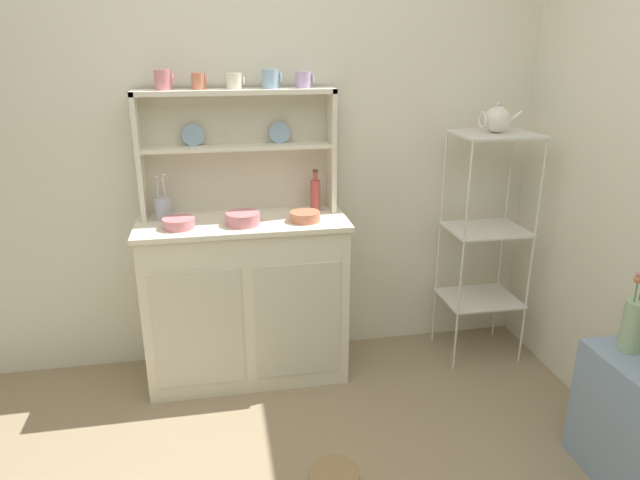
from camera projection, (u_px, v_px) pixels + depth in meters
The scene contains 17 objects.
wall_back at pixel (245, 137), 2.98m from camera, with size 3.84×0.05×2.50m, color silver.
hutch_cabinet at pixel (246, 297), 3.00m from camera, with size 1.05×0.45×0.88m.
hutch_shelf_unit at pixel (237, 141), 2.89m from camera, with size 0.98×0.18×0.63m.
bakers_rack at pixel (487, 222), 3.09m from camera, with size 0.41×0.34×1.28m.
side_shelf_blue at pixel (636, 424), 2.29m from camera, with size 0.28×0.48×0.54m, color #849EBC.
cup_rose_0 at pixel (163, 80), 2.69m from camera, with size 0.09×0.08×0.09m.
cup_terracotta_1 at pixel (199, 81), 2.72m from camera, with size 0.08×0.06×0.08m.
cup_cream_2 at pixel (234, 81), 2.75m from camera, with size 0.09×0.08×0.08m.
cup_sky_3 at pixel (271, 79), 2.78m from camera, with size 0.09×0.08×0.09m.
cup_lilac_4 at pixel (303, 80), 2.81m from camera, with size 0.09×0.08×0.08m.
bowl_mixing_large at pixel (179, 223), 2.73m from camera, with size 0.15×0.15×0.05m, color #D17A84.
bowl_floral_medium at pixel (243, 219), 2.78m from camera, with size 0.17×0.17×0.06m, color #D17A84.
bowl_cream_small at pixel (305, 216), 2.84m from camera, with size 0.15×0.15×0.05m, color #C67556.
jam_bottle at pixel (315, 194), 2.98m from camera, with size 0.05×0.05×0.22m.
utensil_jar at pixel (163, 209), 2.84m from camera, with size 0.08×0.08×0.24m.
porcelain_teapot at pixel (497, 119), 2.91m from camera, with size 0.23×0.14×0.16m.
flower_vase at pixel (633, 323), 2.27m from camera, with size 0.09×0.09×0.36m.
Camera 1 is at (-0.16, -1.39, 1.73)m, focal length 32.05 mm.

